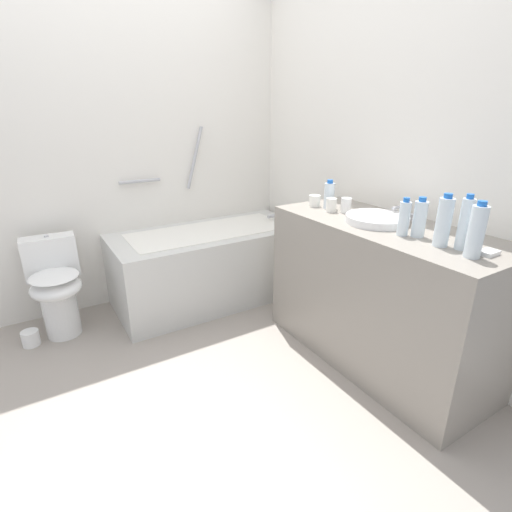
% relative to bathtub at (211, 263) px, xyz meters
% --- Properties ---
extents(ground_plane, '(3.86, 3.86, 0.00)m').
position_rel_bathtub_xyz_m(ground_plane, '(-0.62, -0.84, -0.31)').
color(ground_plane, '#9E9389').
extents(wall_back_tiled, '(3.26, 0.10, 2.56)m').
position_rel_bathtub_xyz_m(wall_back_tiled, '(-0.62, 0.41, 0.97)').
color(wall_back_tiled, white).
rests_on(wall_back_tiled, ground_plane).
extents(wall_right_mirror, '(0.10, 2.81, 2.56)m').
position_rel_bathtub_xyz_m(wall_right_mirror, '(0.85, -0.84, 0.97)').
color(wall_right_mirror, white).
rests_on(wall_right_mirror, ground_plane).
extents(bathtub, '(1.54, 0.72, 1.36)m').
position_rel_bathtub_xyz_m(bathtub, '(0.00, 0.00, 0.00)').
color(bathtub, silver).
rests_on(bathtub, ground_plane).
extents(toilet, '(0.35, 0.49, 0.68)m').
position_rel_bathtub_xyz_m(toilet, '(-1.14, 0.06, 0.04)').
color(toilet, white).
rests_on(toilet, ground_plane).
extents(vanity_counter, '(0.59, 1.40, 0.88)m').
position_rel_bathtub_xyz_m(vanity_counter, '(0.51, -1.30, 0.13)').
color(vanity_counter, gray).
rests_on(vanity_counter, ground_plane).
extents(sink_basin, '(0.36, 0.36, 0.04)m').
position_rel_bathtub_xyz_m(sink_basin, '(0.49, -1.24, 0.59)').
color(sink_basin, white).
rests_on(sink_basin, vanity_counter).
extents(sink_faucet, '(0.11, 0.15, 0.08)m').
position_rel_bathtub_xyz_m(sink_faucet, '(0.70, -1.24, 0.60)').
color(sink_faucet, '#B6B6BB').
rests_on(sink_faucet, vanity_counter).
extents(water_bottle_0, '(0.07, 0.07, 0.19)m').
position_rel_bathtub_xyz_m(water_bottle_0, '(0.49, -0.83, 0.65)').
color(water_bottle_0, silver).
rests_on(water_bottle_0, vanity_counter).
extents(water_bottle_1, '(0.07, 0.07, 0.20)m').
position_rel_bathtub_xyz_m(water_bottle_1, '(0.47, -1.53, 0.66)').
color(water_bottle_1, silver).
rests_on(water_bottle_1, vanity_counter).
extents(water_bottle_2, '(0.06, 0.06, 0.26)m').
position_rel_bathtub_xyz_m(water_bottle_2, '(0.48, -1.76, 0.69)').
color(water_bottle_2, silver).
rests_on(water_bottle_2, vanity_counter).
extents(water_bottle_3, '(0.06, 0.06, 0.20)m').
position_rel_bathtub_xyz_m(water_bottle_3, '(0.42, -1.47, 0.66)').
color(water_bottle_3, silver).
rests_on(water_bottle_3, vanity_counter).
extents(water_bottle_4, '(0.07, 0.07, 0.25)m').
position_rel_bathtub_xyz_m(water_bottle_4, '(0.42, -1.85, 0.69)').
color(water_bottle_4, silver).
rests_on(water_bottle_4, vanity_counter).
extents(water_bottle_5, '(0.07, 0.07, 0.25)m').
position_rel_bathtub_xyz_m(water_bottle_5, '(0.44, -1.68, 0.69)').
color(water_bottle_5, silver).
rests_on(water_bottle_5, vanity_counter).
extents(drinking_glass_0, '(0.07, 0.07, 0.09)m').
position_rel_bathtub_xyz_m(drinking_glass_0, '(0.44, -0.91, 0.61)').
color(drinking_glass_0, white).
rests_on(drinking_glass_0, vanity_counter).
extents(drinking_glass_1, '(0.06, 0.06, 0.09)m').
position_rel_bathtub_xyz_m(drinking_glass_1, '(0.50, -0.97, 0.61)').
color(drinking_glass_1, white).
rests_on(drinking_glass_1, vanity_counter).
extents(drinking_glass_2, '(0.07, 0.07, 0.08)m').
position_rel_bathtub_xyz_m(drinking_glass_2, '(0.44, -0.74, 0.60)').
color(drinking_glass_2, white).
rests_on(drinking_glass_2, vanity_counter).
extents(soap_dish, '(0.09, 0.06, 0.02)m').
position_rel_bathtub_xyz_m(soap_dish, '(0.51, -1.87, 0.58)').
color(soap_dish, white).
rests_on(soap_dish, vanity_counter).
extents(toilet_paper_roll, '(0.11, 0.11, 0.10)m').
position_rel_bathtub_xyz_m(toilet_paper_roll, '(-1.35, -0.02, -0.26)').
color(toilet_paper_roll, white).
rests_on(toilet_paper_roll, ground_plane).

